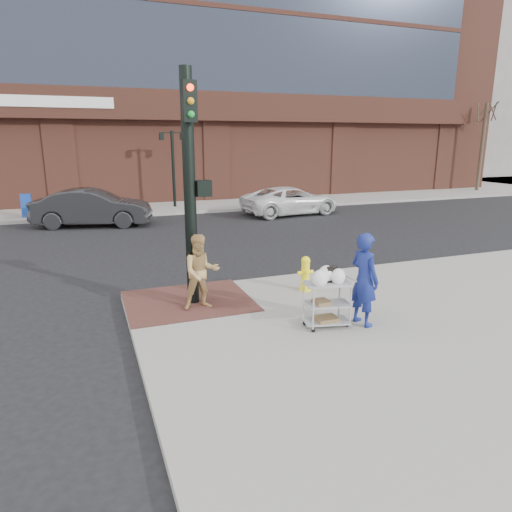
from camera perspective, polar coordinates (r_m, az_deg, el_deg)
name	(u,v)px	position (r m, az deg, el deg)	size (l,w,h in m)	color
ground	(225,318)	(9.92, -3.87, -7.69)	(220.00, 220.00, 0.00)	black
sidewalk_far	(253,179)	(43.68, -0.35, 9.62)	(65.00, 36.00, 0.15)	gray
brick_curb_ramp	(188,301)	(10.54, -8.45, -5.55)	(2.80, 2.40, 0.01)	#532B27
bank_building	(169,3)	(41.85, -10.87, 28.60)	(42.00, 26.00, 28.00)	brown
filler_block	(447,95)	(63.53, 22.75, 18.12)	(14.00, 20.00, 18.00)	slate
bare_tree_a	(487,101)	(36.82, 26.95, 16.88)	(1.80, 1.80, 7.20)	#382B21
lamp_post	(173,160)	(25.26, -10.34, 11.67)	(1.32, 0.22, 4.00)	black
traffic_signal_pole	(191,183)	(9.86, -8.16, 9.05)	(0.61, 0.51, 5.00)	black
woman_blue	(364,279)	(9.14, 13.37, -2.85)	(0.68, 0.44, 1.86)	navy
pedestrian_tan	(201,272)	(9.82, -6.88, -2.00)	(0.80, 0.62, 1.64)	tan
sedan_dark	(93,208)	(21.27, -19.76, 5.70)	(1.73, 4.96, 1.63)	black
minivan_white	(291,201)	(23.32, 4.36, 6.92)	(2.33, 5.05, 1.40)	white
utility_cart	(327,300)	(9.01, 8.85, -5.42)	(0.95, 0.67, 1.21)	#999A9E
fire_hydrant	(305,273)	(11.10, 6.19, -2.12)	(0.40, 0.28, 0.85)	#FFEE15
newsbox_blue	(26,205)	(24.17, -26.76, 5.66)	(0.45, 0.41, 1.08)	#173996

